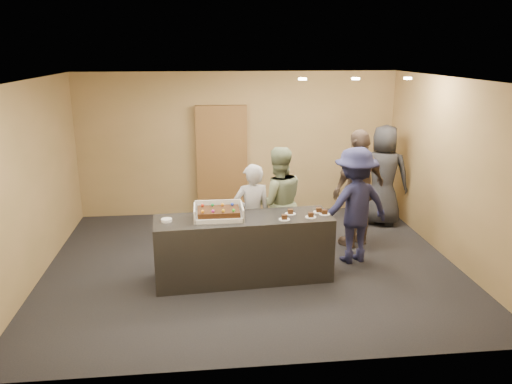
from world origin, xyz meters
TOP-DOWN VIEW (x-y plane):
  - room at (0.00, 0.00)m, footprint 6.04×6.00m
  - serving_counter at (-0.16, -0.47)m, footprint 2.44×0.86m
  - storage_cabinet at (-0.33, 2.41)m, footprint 0.95×0.15m
  - cake_box at (-0.49, -0.45)m, footprint 0.66×0.45m
  - sheet_cake at (-0.50, -0.47)m, footprint 0.56×0.39m
  - plate_stack at (-1.18, -0.52)m, footprint 0.15×0.15m
  - slice_a at (0.38, -0.62)m, footprint 0.15×0.15m
  - slice_b at (0.50, -0.40)m, footprint 0.15×0.15m
  - slice_c at (0.75, -0.56)m, footprint 0.15×0.15m
  - slice_d at (0.90, -0.36)m, footprint 0.15×0.15m
  - slice_e at (0.96, -0.46)m, footprint 0.15×0.15m
  - person_server_grey at (0.01, -0.00)m, footprint 0.60×0.44m
  - person_sage_man at (0.42, 0.25)m, footprint 0.89×0.73m
  - person_navy_man at (1.52, -0.02)m, footprint 1.25×0.90m
  - person_brown_extra at (1.78, 0.59)m, footprint 1.19×0.98m
  - person_dark_suit at (2.52, 1.53)m, footprint 1.04×0.87m
  - ceiling_spotlights at (1.60, 0.50)m, footprint 1.72×0.12m

SIDE VIEW (x-z plane):
  - serving_counter at x=-0.16m, z-range 0.00..0.90m
  - person_server_grey at x=0.01m, z-range 0.00..1.53m
  - person_sage_man at x=0.42m, z-range 0.00..1.72m
  - person_navy_man at x=1.52m, z-range 0.00..1.74m
  - person_dark_suit at x=2.52m, z-range 0.00..1.82m
  - plate_stack at x=-1.18m, z-range 0.90..0.94m
  - slice_a at x=0.38m, z-range 0.89..0.96m
  - slice_b at x=0.50m, z-range 0.89..0.96m
  - slice_c at x=0.75m, z-range 0.89..0.96m
  - slice_d at x=0.90m, z-range 0.89..0.96m
  - slice_e at x=0.96m, z-range 0.89..0.96m
  - cake_box at x=-0.49m, z-range 0.85..1.04m
  - person_brown_extra at x=1.78m, z-range 0.00..1.90m
  - sheet_cake at x=-0.50m, z-range 0.94..1.05m
  - storage_cabinet at x=-0.33m, z-range 0.00..2.09m
  - room at x=0.00m, z-range 0.00..2.70m
  - ceiling_spotlights at x=1.60m, z-range 2.66..2.69m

